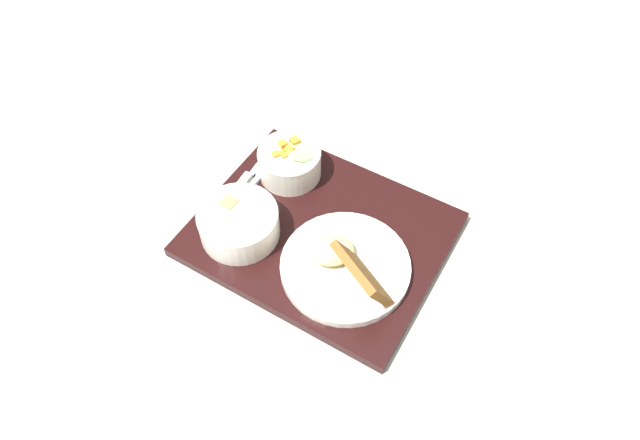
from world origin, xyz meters
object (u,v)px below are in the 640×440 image
at_px(bowl_salad, 290,161).
at_px(bowl_soup, 239,222).
at_px(knife, 243,184).
at_px(plate_main, 346,266).
at_px(spoon, 259,176).

bearing_deg(bowl_salad, bowl_soup, -90.85).
bearing_deg(bowl_salad, knife, -130.46).
height_order(plate_main, knife, plate_main).
height_order(plate_main, spoon, plate_main).
height_order(bowl_salad, knife, bowl_salad).
relative_size(bowl_salad, bowl_soup, 0.87).
bearing_deg(bowl_salad, plate_main, -35.43).
xyz_separation_m(bowl_soup, knife, (-0.06, 0.09, -0.02)).
relative_size(bowl_soup, knife, 0.66).
bearing_deg(bowl_soup, plate_main, 6.73).
bearing_deg(spoon, bowl_salad, -48.39).
bearing_deg(bowl_soup, spoon, 108.80).
height_order(bowl_soup, plate_main, plate_main).
distance_m(bowl_salad, bowl_soup, 0.16).
xyz_separation_m(knife, spoon, (0.02, 0.03, -0.00)).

